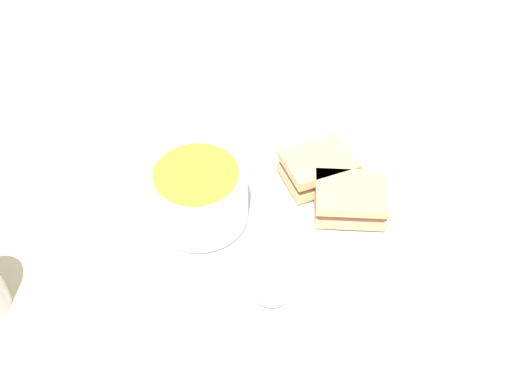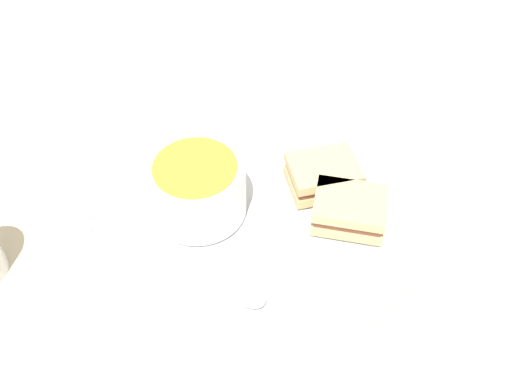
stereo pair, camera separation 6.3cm
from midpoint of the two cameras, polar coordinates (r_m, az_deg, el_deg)
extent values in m
plane|color=beige|center=(0.65, 2.74, -2.27)|extent=(2.40, 2.40, 0.00)
cylinder|color=white|center=(0.65, 2.76, -1.86)|extent=(0.36, 0.36, 0.01)
torus|color=white|center=(0.64, 2.79, -1.36)|extent=(0.36, 0.36, 0.01)
cylinder|color=white|center=(0.63, -2.64, -1.55)|extent=(0.06, 0.06, 0.01)
cylinder|color=white|center=(0.61, -2.73, 0.15)|extent=(0.10, 0.10, 0.06)
cylinder|color=gold|center=(0.59, -2.83, 2.10)|extent=(0.08, 0.08, 0.01)
cube|color=silver|center=(0.58, -1.92, -8.04)|extent=(0.06, 0.06, 0.00)
ellipsoid|color=silver|center=(0.56, 2.55, -10.08)|extent=(0.04, 0.04, 0.01)
cube|color=#DBBC7F|center=(0.63, 11.62, -2.42)|extent=(0.09, 0.08, 0.01)
cube|color=brown|center=(0.62, 11.76, -1.83)|extent=(0.08, 0.08, 0.01)
cube|color=#DBBC7F|center=(0.62, 11.90, -1.24)|extent=(0.09, 0.08, 0.01)
cube|color=#DBBC7F|center=(0.66, 9.06, 0.89)|extent=(0.07, 0.06, 0.01)
cube|color=brown|center=(0.65, 9.16, 1.48)|extent=(0.07, 0.05, 0.01)
cube|color=#DBBC7F|center=(0.65, 9.26, 2.09)|extent=(0.07, 0.06, 0.01)
camera|label=1|loc=(0.03, -87.13, 3.17)|focal=42.00mm
camera|label=2|loc=(0.03, 92.87, -3.17)|focal=42.00mm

